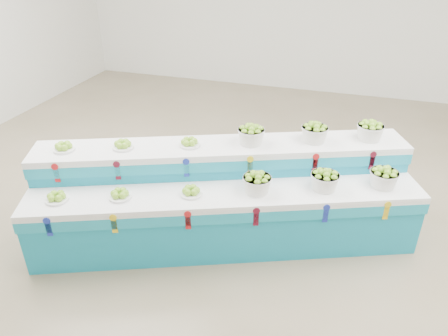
{
  "coord_description": "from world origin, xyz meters",
  "views": [
    {
      "loc": [
        0.95,
        -4.05,
        3.04
      ],
      "look_at": [
        -0.21,
        -0.36,
        0.87
      ],
      "focal_mm": 33.95,
      "sensor_mm": 36.0,
      "label": 1
    }
  ],
  "objects_px": {
    "display_stand": "(224,197)",
    "plate_upper_mid": "(123,144)",
    "basket_upper_right": "(370,130)",
    "basket_lower_left": "(257,183)"
  },
  "relations": [
    {
      "from": "basket_lower_left",
      "to": "basket_upper_right",
      "type": "distance_m",
      "value": 1.44
    },
    {
      "from": "display_stand",
      "to": "basket_lower_left",
      "type": "distance_m",
      "value": 0.51
    },
    {
      "from": "display_stand",
      "to": "basket_lower_left",
      "type": "xyz_separation_m",
      "value": [
        0.39,
        -0.12,
        0.32
      ]
    },
    {
      "from": "basket_lower_left",
      "to": "plate_upper_mid",
      "type": "bearing_deg",
      "value": -178.1
    },
    {
      "from": "basket_lower_left",
      "to": "basket_upper_right",
      "type": "height_order",
      "value": "basket_upper_right"
    },
    {
      "from": "basket_upper_right",
      "to": "display_stand",
      "type": "bearing_deg",
      "value": -149.08
    },
    {
      "from": "display_stand",
      "to": "plate_upper_mid",
      "type": "distance_m",
      "value": 1.22
    },
    {
      "from": "basket_upper_right",
      "to": "basket_lower_left",
      "type": "bearing_deg",
      "value": -136.91
    },
    {
      "from": "plate_upper_mid",
      "to": "basket_upper_right",
      "type": "xyz_separation_m",
      "value": [
        2.49,
        1.01,
        0.06
      ]
    },
    {
      "from": "plate_upper_mid",
      "to": "basket_upper_right",
      "type": "height_order",
      "value": "basket_upper_right"
    }
  ]
}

